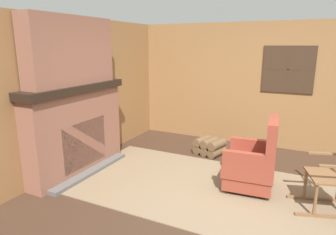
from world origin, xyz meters
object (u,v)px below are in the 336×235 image
at_px(storage_case, 98,76).
at_px(firewood_stack, 210,146).
at_px(oil_lamp_vase, 37,83).
at_px(armchair, 253,164).
at_px(rocking_chair, 333,178).

bearing_deg(storage_case, firewood_stack, 31.27).
height_order(oil_lamp_vase, storage_case, oil_lamp_vase).
relative_size(armchair, oil_lamp_vase, 4.18).
height_order(armchair, firewood_stack, armchair).
xyz_separation_m(rocking_chair, storage_case, (-3.54, 0.18, 1.03)).
height_order(firewood_stack, oil_lamp_vase, oil_lamp_vase).
relative_size(rocking_chair, oil_lamp_vase, 4.90).
relative_size(rocking_chair, storage_case, 5.37).
bearing_deg(oil_lamp_vase, armchair, 24.75).
distance_m(armchair, rocking_chair, 0.96).
distance_m(oil_lamp_vase, storage_case, 1.23).
xyz_separation_m(firewood_stack, storage_case, (-1.63, -0.99, 1.29)).
bearing_deg(firewood_stack, oil_lamp_vase, -126.30).
xyz_separation_m(armchair, rocking_chair, (0.94, -0.15, 0.05)).
xyz_separation_m(armchair, storage_case, (-2.59, 0.04, 1.08)).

